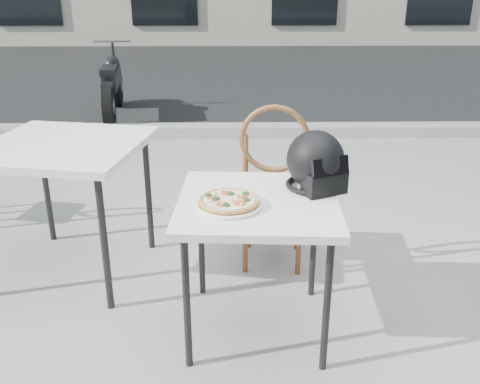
{
  "coord_description": "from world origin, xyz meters",
  "views": [
    {
      "loc": [
        -0.09,
        -2.72,
        1.66
      ],
      "look_at": [
        -0.05,
        -0.49,
        0.75
      ],
      "focal_mm": 40.0,
      "sensor_mm": 36.0,
      "label": 1
    }
  ],
  "objects_px": {
    "helmet": "(316,164)",
    "cafe_chair_main": "(274,179)",
    "plate": "(229,205)",
    "cafe_table_side": "(64,155)",
    "pizza": "(229,200)",
    "motorcycle": "(113,86)",
    "cafe_table_main": "(258,212)"
  },
  "relations": [
    {
      "from": "cafe_table_side",
      "to": "cafe_chair_main",
      "type": "bearing_deg",
      "value": 1.26
    },
    {
      "from": "plate",
      "to": "pizza",
      "type": "height_order",
      "value": "pizza"
    },
    {
      "from": "pizza",
      "to": "cafe_chair_main",
      "type": "relative_size",
      "value": 0.32
    },
    {
      "from": "helmet",
      "to": "cafe_chair_main",
      "type": "relative_size",
      "value": 0.37
    },
    {
      "from": "helmet",
      "to": "cafe_chair_main",
      "type": "bearing_deg",
      "value": 84.41
    },
    {
      "from": "motorcycle",
      "to": "cafe_chair_main",
      "type": "bearing_deg",
      "value": -72.42
    },
    {
      "from": "cafe_chair_main",
      "to": "helmet",
      "type": "bearing_deg",
      "value": 114.63
    },
    {
      "from": "plate",
      "to": "cafe_table_side",
      "type": "height_order",
      "value": "cafe_table_side"
    },
    {
      "from": "cafe_table_main",
      "to": "plate",
      "type": "height_order",
      "value": "plate"
    },
    {
      "from": "pizza",
      "to": "cafe_table_side",
      "type": "distance_m",
      "value": 1.13
    },
    {
      "from": "pizza",
      "to": "motorcycle",
      "type": "xyz_separation_m",
      "value": [
        -1.45,
        4.42,
        -0.34
      ]
    },
    {
      "from": "helmet",
      "to": "cafe_table_side",
      "type": "height_order",
      "value": "helmet"
    },
    {
      "from": "pizza",
      "to": "cafe_chair_main",
      "type": "distance_m",
      "value": 0.75
    },
    {
      "from": "plate",
      "to": "cafe_chair_main",
      "type": "height_order",
      "value": "cafe_chair_main"
    },
    {
      "from": "cafe_table_main",
      "to": "cafe_table_side",
      "type": "bearing_deg",
      "value": 151.03
    },
    {
      "from": "plate",
      "to": "cafe_chair_main",
      "type": "bearing_deg",
      "value": 69.69
    },
    {
      "from": "cafe_table_main",
      "to": "motorcycle",
      "type": "bearing_deg",
      "value": 110.05
    },
    {
      "from": "pizza",
      "to": "cafe_table_side",
      "type": "relative_size",
      "value": 0.34
    },
    {
      "from": "cafe_table_side",
      "to": "motorcycle",
      "type": "height_order",
      "value": "motorcycle"
    },
    {
      "from": "cafe_chair_main",
      "to": "cafe_table_side",
      "type": "xyz_separation_m",
      "value": [
        -1.17,
        -0.03,
        0.16
      ]
    },
    {
      "from": "cafe_table_main",
      "to": "cafe_chair_main",
      "type": "xyz_separation_m",
      "value": [
        0.12,
        0.61,
        -0.07
      ]
    },
    {
      "from": "pizza",
      "to": "motorcycle",
      "type": "bearing_deg",
      "value": 108.18
    },
    {
      "from": "helmet",
      "to": "pizza",
      "type": "bearing_deg",
      "value": -177.0
    },
    {
      "from": "pizza",
      "to": "helmet",
      "type": "bearing_deg",
      "value": 27.64
    },
    {
      "from": "cafe_table_main",
      "to": "cafe_table_side",
      "type": "xyz_separation_m",
      "value": [
        -1.05,
        0.58,
        0.09
      ]
    },
    {
      "from": "cafe_chair_main",
      "to": "cafe_table_side",
      "type": "height_order",
      "value": "cafe_chair_main"
    },
    {
      "from": "helmet",
      "to": "cafe_table_side",
      "type": "relative_size",
      "value": 0.38
    },
    {
      "from": "helmet",
      "to": "motorcycle",
      "type": "relative_size",
      "value": 0.21
    },
    {
      "from": "plate",
      "to": "cafe_chair_main",
      "type": "xyz_separation_m",
      "value": [
        0.25,
        0.69,
        -0.14
      ]
    },
    {
      "from": "pizza",
      "to": "helmet",
      "type": "relative_size",
      "value": 0.88
    },
    {
      "from": "cafe_table_side",
      "to": "plate",
      "type": "bearing_deg",
      "value": -35.74
    },
    {
      "from": "cafe_chair_main",
      "to": "cafe_table_side",
      "type": "distance_m",
      "value": 1.18
    }
  ]
}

